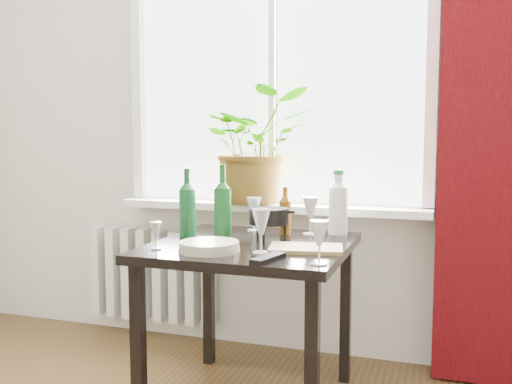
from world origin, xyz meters
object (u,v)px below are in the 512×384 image
(plate_stack, at_px, (209,246))
(fondue_pot, at_px, (269,223))
(potted_plant, at_px, (256,146))
(wine_bottle_left, at_px, (187,202))
(wine_bottle_right, at_px, (223,201))
(wineglass_front_left, at_px, (156,235))
(tv_remote, at_px, (268,258))
(radiator, at_px, (152,275))
(bottle_amber, at_px, (285,210))
(wineglass_far_right, at_px, (319,242))
(cutting_board, at_px, (306,248))
(wineglass_back_center, at_px, (310,215))
(wineglass_front_right, at_px, (261,231))
(table, at_px, (251,263))
(cleaning_bottle, at_px, (338,201))
(wineglass_back_left, at_px, (254,214))

(plate_stack, relative_size, fondue_pot, 1.21)
(potted_plant, relative_size, wine_bottle_left, 1.90)
(wine_bottle_left, xyz_separation_m, wine_bottle_right, (0.17, 0.01, 0.01))
(wineglass_front_left, height_order, tv_remote, wineglass_front_left)
(radiator, bearing_deg, potted_plant, -3.97)
(radiator, height_order, potted_plant, potted_plant)
(potted_plant, height_order, bottle_amber, potted_plant)
(wine_bottle_left, height_order, plate_stack, wine_bottle_left)
(bottle_amber, relative_size, wineglass_far_right, 1.39)
(wine_bottle_right, height_order, plate_stack, wine_bottle_right)
(wine_bottle_left, distance_m, cutting_board, 0.64)
(wineglass_far_right, xyz_separation_m, wineglass_front_left, (-0.71, 0.06, -0.03))
(radiator, distance_m, tv_remote, 1.45)
(wineglass_far_right, bearing_deg, tv_remote, -179.06)
(wineglass_far_right, relative_size, tv_remote, 0.92)
(wineglass_back_center, xyz_separation_m, cutting_board, (0.07, -0.37, -0.09))
(wineglass_back_center, bearing_deg, wineglass_front_right, -100.15)
(table, distance_m, wine_bottle_left, 0.43)
(wine_bottle_right, xyz_separation_m, fondue_pot, (0.20, 0.06, -0.10))
(wine_bottle_left, distance_m, wine_bottle_right, 0.18)
(wineglass_back_center, bearing_deg, plate_stack, -120.11)
(table, xyz_separation_m, fondue_pot, (0.04, 0.13, 0.16))
(wineglass_front_right, height_order, wineglass_far_right, wineglass_front_right)
(cleaning_bottle, bearing_deg, wine_bottle_right, -149.87)
(cleaning_bottle, bearing_deg, table, -132.75)
(table, height_order, potted_plant, potted_plant)
(wineglass_far_right, distance_m, tv_remote, 0.21)
(radiator, height_order, plate_stack, plate_stack)
(wine_bottle_left, distance_m, wineglass_front_right, 0.53)
(fondue_pot, relative_size, cutting_board, 0.70)
(wineglass_back_left, distance_m, fondue_pot, 0.22)
(cleaning_bottle, bearing_deg, wineglass_back_center, -153.45)
(table, relative_size, wine_bottle_left, 2.58)
(wineglass_back_left, relative_size, wineglass_front_left, 1.47)
(tv_remote, bearing_deg, wine_bottle_right, 145.32)
(wine_bottle_right, bearing_deg, radiator, 140.71)
(bottle_amber, bearing_deg, cutting_board, -61.80)
(table, bearing_deg, wine_bottle_right, 157.46)
(potted_plant, bearing_deg, plate_stack, -84.82)
(fondue_pot, bearing_deg, bottle_amber, 83.08)
(table, height_order, cutting_board, cutting_board)
(wine_bottle_right, relative_size, wineglass_front_right, 1.87)
(radiator, height_order, wineglass_back_center, wineglass_back_center)
(wine_bottle_right, distance_m, wineglass_front_left, 0.39)
(wineglass_far_right, bearing_deg, potted_plant, 121.42)
(cleaning_bottle, distance_m, fondue_pot, 0.37)
(wineglass_front_right, relative_size, wineglass_far_right, 1.11)
(wineglass_back_left, bearing_deg, wineglass_far_right, -53.29)
(wineglass_front_right, xyz_separation_m, cutting_board, (0.16, 0.12, -0.09))
(wineglass_front_left, bearing_deg, wineglass_front_right, 7.74)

